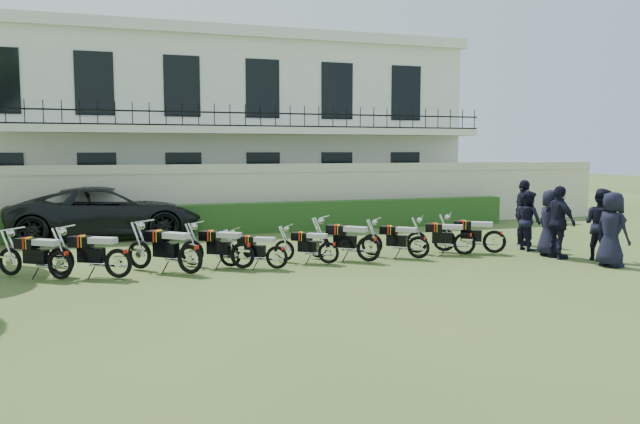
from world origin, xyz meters
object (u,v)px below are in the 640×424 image
at_px(motorcycle_1, 118,256).
at_px(officer_5, 524,213).
at_px(officer_1, 600,224).
at_px(officer_2, 559,222).
at_px(officer_4, 528,220).
at_px(motorcycle_7, 419,242).
at_px(officer_0, 612,229).
at_px(motorcycle_4, 277,252).
at_px(motorcycle_3, 242,249).
at_px(officer_3, 550,223).
at_px(motorcycle_8, 465,238).
at_px(motorcycle_2, 190,252).
at_px(motorcycle_9, 495,236).
at_px(motorcycle_5, 329,247).
at_px(motorcycle_0, 60,258).
at_px(suv, 107,212).
at_px(motorcycle_6, 369,243).

height_order(motorcycle_1, officer_5, officer_5).
bearing_deg(motorcycle_1, officer_1, -66.36).
xyz_separation_m(officer_2, officer_4, (0.14, 1.41, -0.11)).
height_order(motorcycle_7, officer_0, officer_0).
relative_size(motorcycle_1, motorcycle_4, 1.22).
relative_size(motorcycle_4, officer_0, 0.82).
distance_m(motorcycle_1, motorcycle_7, 7.31).
xyz_separation_m(motorcycle_3, officer_1, (8.86, -1.62, 0.43)).
bearing_deg(motorcycle_7, officer_3, -59.30).
bearing_deg(officer_0, motorcycle_8, 37.83).
xyz_separation_m(motorcycle_4, officer_4, (7.39, 0.59, 0.40)).
bearing_deg(officer_4, motorcycle_2, 95.81).
height_order(motorcycle_4, officer_2, officer_2).
bearing_deg(officer_0, officer_4, -0.61).
relative_size(motorcycle_8, officer_5, 0.84).
relative_size(motorcycle_4, officer_5, 0.77).
height_order(motorcycle_1, officer_3, officer_3).
xyz_separation_m(motorcycle_7, motorcycle_9, (2.31, 0.09, 0.03)).
bearing_deg(motorcycle_8, motorcycle_9, -62.39).
distance_m(officer_1, officer_3, 1.22).
distance_m(motorcycle_2, officer_1, 10.19).
xyz_separation_m(motorcycle_5, motorcycle_7, (2.42, -0.06, 0.03)).
distance_m(motorcycle_2, officer_2, 9.29).
xyz_separation_m(motorcycle_0, motorcycle_5, (6.07, -0.06, -0.07)).
relative_size(officer_4, officer_5, 0.87).
bearing_deg(officer_2, motorcycle_0, 81.98).
bearing_deg(officer_4, motorcycle_3, 94.48).
distance_m(motorcycle_2, motorcycle_3, 1.27).
bearing_deg(officer_4, officer_1, -157.23).
distance_m(motorcycle_7, suv, 10.12).
distance_m(motorcycle_5, officer_3, 6.00).
height_order(officer_3, officer_4, officer_3).
relative_size(motorcycle_3, motorcycle_9, 0.96).
xyz_separation_m(motorcycle_6, motorcycle_8, (2.82, 0.16, -0.04)).
xyz_separation_m(motorcycle_9, officer_1, (2.00, -1.63, 0.43)).
bearing_deg(officer_0, officer_1, -33.68).
bearing_deg(motorcycle_0, officer_1, -61.45).
bearing_deg(suv, officer_3, -123.74).
relative_size(motorcycle_7, officer_1, 0.79).
xyz_separation_m(motorcycle_7, officer_1, (4.32, -1.54, 0.46)).
bearing_deg(motorcycle_9, officer_5, -24.86).
distance_m(motorcycle_9, officer_1, 2.62).
bearing_deg(motorcycle_3, officer_2, -61.31).
height_order(motorcycle_2, motorcycle_7, motorcycle_2).
bearing_deg(motorcycle_9, officer_0, -114.24).
distance_m(motorcycle_4, officer_2, 7.31).
bearing_deg(motorcycle_2, motorcycle_8, -44.28).
bearing_deg(motorcycle_4, motorcycle_3, 101.66).
bearing_deg(motorcycle_4, motorcycle_0, 118.57).
height_order(motorcycle_9, officer_5, officer_5).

